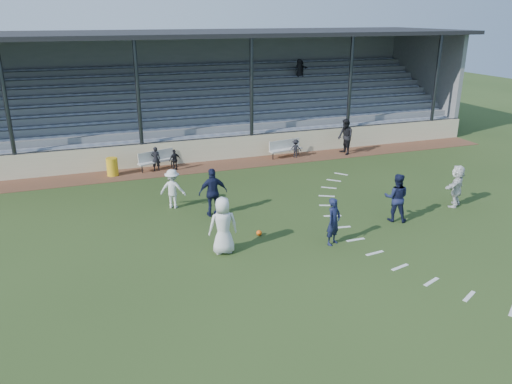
% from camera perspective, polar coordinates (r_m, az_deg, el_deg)
% --- Properties ---
extents(ground, '(90.00, 90.00, 0.00)m').
position_cam_1_polar(ground, '(16.88, 2.87, -6.86)').
color(ground, '#283D19').
rests_on(ground, ground).
extents(cinder_track, '(34.00, 2.00, 0.02)m').
position_cam_1_polar(cinder_track, '(26.22, -5.88, 2.89)').
color(cinder_track, brown).
rests_on(cinder_track, ground).
extents(retaining_wall, '(34.00, 0.18, 1.20)m').
position_cam_1_polar(retaining_wall, '(27.04, -6.46, 4.69)').
color(retaining_wall, beige).
rests_on(retaining_wall, ground).
extents(bench_left, '(2.01, 1.14, 0.95)m').
position_cam_1_polar(bench_left, '(26.02, -11.33, 3.80)').
color(bench_left, beige).
rests_on(bench_left, cinder_track).
extents(bench_right, '(2.04, 0.85, 0.95)m').
position_cam_1_polar(bench_right, '(27.81, 3.34, 5.17)').
color(bench_right, beige).
rests_on(bench_right, cinder_track).
extents(trash_bin, '(0.55, 0.55, 0.89)m').
position_cam_1_polar(trash_bin, '(25.50, -16.10, 2.79)').
color(trash_bin, gold).
rests_on(trash_bin, cinder_track).
extents(football, '(0.20, 0.20, 0.20)m').
position_cam_1_polar(football, '(18.01, 0.35, -4.70)').
color(football, '#EB550D').
rests_on(football, ground).
extents(player_white_lead, '(1.00, 0.70, 1.96)m').
position_cam_1_polar(player_white_lead, '(16.46, -3.78, -3.85)').
color(player_white_lead, silver).
rests_on(player_white_lead, ground).
extents(player_navy_lead, '(0.73, 0.65, 1.68)m').
position_cam_1_polar(player_navy_lead, '(17.29, 8.86, -3.35)').
color(player_navy_lead, '#151A3B').
rests_on(player_navy_lead, ground).
extents(player_navy_mid, '(1.16, 1.09, 1.89)m').
position_cam_1_polar(player_navy_mid, '(19.72, 15.74, -0.62)').
color(player_navy_mid, '#151A3B').
rests_on(player_navy_mid, ground).
extents(player_white_wing, '(1.22, 1.02, 1.64)m').
position_cam_1_polar(player_white_wing, '(20.60, -9.50, 0.37)').
color(player_white_wing, silver).
rests_on(player_white_wing, ground).
extents(player_navy_wing, '(1.14, 0.48, 1.94)m').
position_cam_1_polar(player_navy_wing, '(19.52, -4.94, -0.04)').
color(player_navy_wing, '#151A3B').
rests_on(player_navy_wing, ground).
extents(player_white_back, '(1.64, 1.35, 1.76)m').
position_cam_1_polar(player_white_back, '(22.08, 21.95, 0.66)').
color(player_white_back, silver).
rests_on(player_white_back, ground).
extents(official, '(0.77, 0.98, 2.00)m').
position_cam_1_polar(official, '(28.67, 10.17, 6.23)').
color(official, black).
rests_on(official, cinder_track).
extents(sub_left_near, '(0.51, 0.39, 1.24)m').
position_cam_1_polar(sub_left_near, '(25.72, -11.39, 3.74)').
color(sub_left_near, black).
rests_on(sub_left_near, cinder_track).
extents(sub_left_far, '(0.68, 0.45, 1.07)m').
position_cam_1_polar(sub_left_far, '(25.69, -9.27, 3.65)').
color(sub_left_far, black).
rests_on(sub_left_far, cinder_track).
extents(sub_right, '(0.75, 0.59, 1.01)m').
position_cam_1_polar(sub_right, '(27.76, 4.54, 4.99)').
color(sub_right, black).
rests_on(sub_right, cinder_track).
extents(grandstand, '(34.60, 9.00, 6.61)m').
position_cam_1_polar(grandstand, '(31.21, -8.61, 9.62)').
color(grandstand, gray).
rests_on(grandstand, ground).
extents(penalty_arc, '(3.89, 14.63, 0.01)m').
position_cam_1_polar(penalty_arc, '(18.71, 14.67, -4.74)').
color(penalty_arc, silver).
rests_on(penalty_arc, ground).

